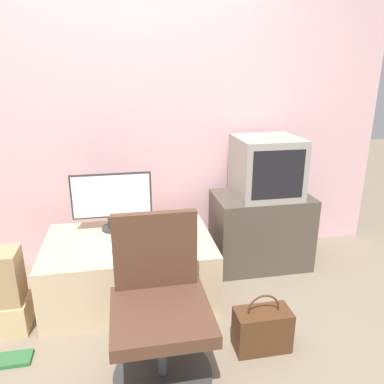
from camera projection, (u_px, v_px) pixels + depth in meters
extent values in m
plane|color=#7F705B|center=(148.00, 357.00, 2.18)|extent=(12.00, 12.00, 0.00)
cube|color=beige|center=(129.00, 107.00, 3.00)|extent=(4.40, 0.05, 2.60)
cube|color=#CCB289|center=(130.00, 267.00, 2.73)|extent=(1.18, 0.78, 0.44)
cube|color=#4C4238|center=(260.00, 230.00, 3.15)|extent=(0.78, 0.49, 0.61)
cylinder|color=#2D2D2D|center=(114.00, 228.00, 2.84)|extent=(0.18, 0.18, 0.02)
cylinder|color=#2D2D2D|center=(114.00, 221.00, 2.82)|extent=(0.08, 0.08, 0.09)
cube|color=#2D2D2D|center=(112.00, 195.00, 2.76)|extent=(0.59, 0.01, 0.34)
cube|color=silver|center=(112.00, 196.00, 2.75)|extent=(0.56, 0.02, 0.31)
cube|color=white|center=(115.00, 248.00, 2.53)|extent=(0.36, 0.11, 0.01)
ellipsoid|color=black|center=(149.00, 245.00, 2.56)|extent=(0.06, 0.04, 0.03)
cube|color=gray|center=(266.00, 167.00, 2.98)|extent=(0.49, 0.49, 0.47)
cube|color=black|center=(278.00, 175.00, 2.76)|extent=(0.40, 0.01, 0.37)
cylinder|color=#333333|center=(163.00, 375.00, 2.04)|extent=(0.54, 0.54, 0.03)
cylinder|color=#4C4C51|center=(162.00, 348.00, 1.98)|extent=(0.05, 0.05, 0.33)
cube|color=#513323|center=(161.00, 315.00, 1.91)|extent=(0.51, 0.51, 0.07)
cube|color=#513323|center=(155.00, 250.00, 2.05)|extent=(0.46, 0.05, 0.44)
cube|color=#D1B27F|center=(4.00, 315.00, 2.39)|extent=(0.32, 0.23, 0.21)
cube|color=#4C2D19|center=(262.00, 330.00, 2.22)|extent=(0.33, 0.17, 0.25)
torus|color=#4C2D19|center=(264.00, 309.00, 2.17)|extent=(0.19, 0.01, 0.19)
cube|color=#2D6638|center=(12.00, 359.00, 2.15)|extent=(0.22, 0.12, 0.02)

